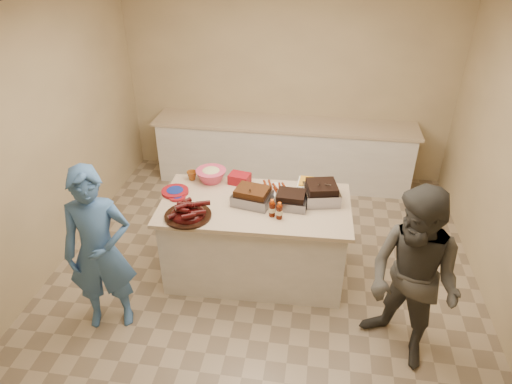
# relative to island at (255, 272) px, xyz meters

# --- Properties ---
(room) EXTENTS (4.50, 5.00, 2.70)m
(room) POSITION_rel_island_xyz_m (0.09, -0.13, 0.00)
(room) COLOR tan
(room) RESTS_ON ground
(back_counter) EXTENTS (3.60, 0.64, 0.90)m
(back_counter) POSITION_rel_island_xyz_m (0.09, 2.07, 0.45)
(back_counter) COLOR silver
(back_counter) RESTS_ON ground
(island) EXTENTS (1.90, 1.05, 0.89)m
(island) POSITION_rel_island_xyz_m (0.00, 0.00, 0.00)
(island) COLOR silver
(island) RESTS_ON ground
(rib_platter) EXTENTS (0.53, 0.53, 0.18)m
(rib_platter) POSITION_rel_island_xyz_m (-0.59, -0.33, 0.89)
(rib_platter) COLOR #3F0808
(rib_platter) RESTS_ON island
(pulled_pork_tray) EXTENTS (0.41, 0.34, 0.11)m
(pulled_pork_tray) POSITION_rel_island_xyz_m (-0.03, -0.01, 0.89)
(pulled_pork_tray) COLOR #47230F
(pulled_pork_tray) RESTS_ON island
(brisket_tray) EXTENTS (0.32, 0.27, 0.09)m
(brisket_tray) POSITION_rel_island_xyz_m (0.35, 0.00, 0.89)
(brisket_tray) COLOR black
(brisket_tray) RESTS_ON island
(roasting_pan) EXTENTS (0.39, 0.39, 0.13)m
(roasting_pan) POSITION_rel_island_xyz_m (0.64, 0.15, 0.89)
(roasting_pan) COLOR gray
(roasting_pan) RESTS_ON island
(coleslaw_bowl) EXTENTS (0.33, 0.33, 0.22)m
(coleslaw_bowl) POSITION_rel_island_xyz_m (-0.53, 0.37, 0.89)
(coleslaw_bowl) COLOR #C93B5B
(coleslaw_bowl) RESTS_ON island
(sausage_plate) EXTENTS (0.36, 0.36, 0.05)m
(sausage_plate) POSITION_rel_island_xyz_m (0.16, 0.27, 0.89)
(sausage_plate) COLOR silver
(sausage_plate) RESTS_ON island
(mac_cheese_dish) EXTENTS (0.33, 0.25, 0.08)m
(mac_cheese_dish) POSITION_rel_island_xyz_m (0.55, 0.38, 0.89)
(mac_cheese_dish) COLOR gold
(mac_cheese_dish) RESTS_ON island
(bbq_bottle_a) EXTENTS (0.06, 0.06, 0.18)m
(bbq_bottle_a) POSITION_rel_island_xyz_m (0.19, -0.19, 0.89)
(bbq_bottle_a) COLOR #411004
(bbq_bottle_a) RESTS_ON island
(bbq_bottle_b) EXTENTS (0.06, 0.06, 0.17)m
(bbq_bottle_b) POSITION_rel_island_xyz_m (0.26, -0.22, 0.89)
(bbq_bottle_b) COLOR #411004
(bbq_bottle_b) RESTS_ON island
(mustard_bottle) EXTENTS (0.04, 0.04, 0.11)m
(mustard_bottle) POSITION_rel_island_xyz_m (-0.14, 0.07, 0.89)
(mustard_bottle) COLOR #ECA309
(mustard_bottle) RESTS_ON island
(sauce_bowl) EXTENTS (0.12, 0.04, 0.12)m
(sauce_bowl) POSITION_rel_island_xyz_m (-0.00, 0.11, 0.89)
(sauce_bowl) COLOR silver
(sauce_bowl) RESTS_ON island
(plate_stack_large) EXTENTS (0.28, 0.28, 0.03)m
(plate_stack_large) POSITION_rel_island_xyz_m (-0.84, 0.07, 0.89)
(plate_stack_large) COLOR maroon
(plate_stack_large) RESTS_ON island
(plate_stack_small) EXTENTS (0.17, 0.17, 0.02)m
(plate_stack_small) POSITION_rel_island_xyz_m (-0.79, -0.02, 0.89)
(plate_stack_small) COLOR maroon
(plate_stack_small) RESTS_ON island
(plastic_cup) EXTENTS (0.11, 0.10, 0.11)m
(plastic_cup) POSITION_rel_island_xyz_m (-0.74, 0.37, 0.89)
(plastic_cup) COLOR brown
(plastic_cup) RESTS_ON island
(basket_stack) EXTENTS (0.24, 0.20, 0.11)m
(basket_stack) POSITION_rel_island_xyz_m (-0.22, 0.37, 0.89)
(basket_stack) COLOR maroon
(basket_stack) RESTS_ON island
(guest_blue) EXTENTS (1.03, 1.73, 0.39)m
(guest_blue) POSITION_rel_island_xyz_m (-1.24, -0.86, 0.00)
(guest_blue) COLOR #3E69A7
(guest_blue) RESTS_ON ground
(guest_gray) EXTENTS (1.73, 1.73, 0.62)m
(guest_gray) POSITION_rel_island_xyz_m (1.40, -0.85, 0.00)
(guest_gray) COLOR #4B4943
(guest_gray) RESTS_ON ground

